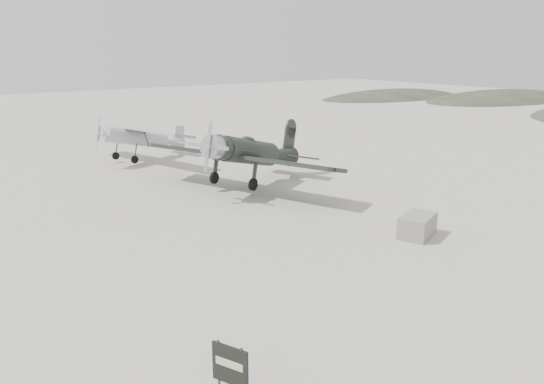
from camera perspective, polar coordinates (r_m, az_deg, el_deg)
The scene contains 7 objects.
ground at distance 21.13m, azimuth 5.99°, elevation -4.87°, with size 160.00×160.00×0.00m, color #A49E91.
hill_east_north at distance 85.25m, azimuth 23.57°, elevation 9.14°, with size 36.00×18.00×6.00m, color #2C3527.
hill_northeast at distance 84.03m, azimuth 12.89°, elevation 9.94°, with size 32.00×16.00×5.20m, color #2C3527.
lowwing_monoplane at distance 28.00m, azimuth -2.10°, elevation 4.26°, with size 8.07×11.03×3.59m.
highwing_monoplane at distance 35.78m, azimuth -14.03°, elevation 5.99°, with size 7.09×9.88×2.80m.
equipment_block at distance 21.79m, azimuth 15.35°, elevation -3.52°, with size 1.73×1.08×0.87m, color slate.
sign_board at distance 11.76m, azimuth -4.53°, elevation -18.18°, with size 0.39×0.85×1.29m.
Camera 1 is at (-13.53, -14.52, 7.24)m, focal length 35.00 mm.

